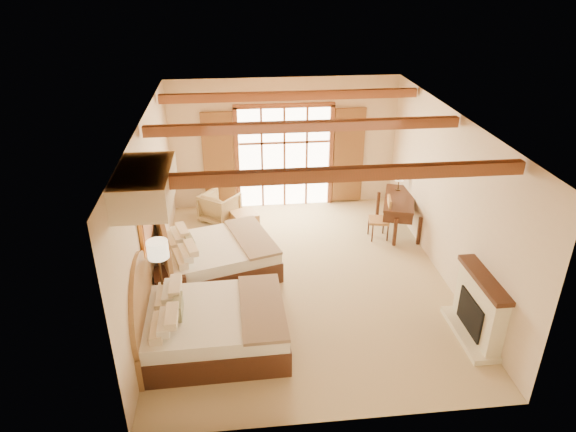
{
  "coord_description": "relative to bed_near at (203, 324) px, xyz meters",
  "views": [
    {
      "loc": [
        -1.2,
        -8.38,
        5.62
      ],
      "look_at": [
        -0.26,
        0.2,
        1.29
      ],
      "focal_mm": 32.0,
      "sensor_mm": 36.0,
      "label": 1
    }
  ],
  "objects": [
    {
      "name": "french_doors",
      "position": [
        1.83,
        5.22,
        0.8
      ],
      "size": [
        3.95,
        0.08,
        2.6
      ],
      "color": "white",
      "rests_on": "ground"
    },
    {
      "name": "desk",
      "position": [
        4.27,
        3.57,
        -0.02
      ],
      "size": [
        1.1,
        1.64,
        0.82
      ],
      "rotation": [
        0.0,
        0.0,
        -0.33
      ],
      "color": "#432318",
      "rests_on": "floor"
    },
    {
      "name": "canopy_valance",
      "position": [
        -0.57,
        -0.22,
        2.5
      ],
      "size": [
        0.7,
        1.4,
        0.45
      ],
      "primitive_type": "cube",
      "color": "#F7ECC0",
      "rests_on": "ceiling"
    },
    {
      "name": "floor",
      "position": [
        1.83,
        1.78,
        -0.45
      ],
      "size": [
        7.0,
        7.0,
        0.0
      ],
      "primitive_type": "plane",
      "color": "tan",
      "rests_on": "ground"
    },
    {
      "name": "fireplace",
      "position": [
        4.43,
        -0.22,
        0.06
      ],
      "size": [
        0.46,
        1.4,
        1.16
      ],
      "color": "beige",
      "rests_on": "ground"
    },
    {
      "name": "nightstand",
      "position": [
        -0.64,
        1.27,
        -0.13
      ],
      "size": [
        0.64,
        0.64,
        0.65
      ],
      "primitive_type": "cube",
      "rotation": [
        0.0,
        0.0,
        0.21
      ],
      "color": "#432318",
      "rests_on": "floor"
    },
    {
      "name": "painting",
      "position": [
        -0.87,
        1.03,
        1.3
      ],
      "size": [
        0.06,
        0.95,
        0.75
      ],
      "color": "orange",
      "rests_on": "wall_left"
    },
    {
      "name": "desk_lamp",
      "position": [
        4.36,
        4.0,
        0.67
      ],
      "size": [
        0.21,
        0.21,
        0.41
      ],
      "color": "#3D2C1C",
      "rests_on": "desk"
    },
    {
      "name": "desk_chair",
      "position": [
        3.76,
        3.25,
        -0.15
      ],
      "size": [
        0.51,
        0.51,
        0.99
      ],
      "rotation": [
        0.0,
        0.0,
        -0.2
      ],
      "color": "#B88B41",
      "rests_on": "floor"
    },
    {
      "name": "armchair",
      "position": [
        0.21,
        4.48,
        -0.1
      ],
      "size": [
        1.08,
        1.08,
        0.71
      ],
      "primitive_type": "imported",
      "rotation": [
        0.0,
        0.0,
        -3.81
      ],
      "color": "#A28756",
      "rests_on": "floor"
    },
    {
      "name": "wall_back",
      "position": [
        1.83,
        5.28,
        1.15
      ],
      "size": [
        5.5,
        0.0,
        5.5
      ],
      "primitive_type": "plane",
      "rotation": [
        1.57,
        0.0,
        0.0
      ],
      "color": "beige",
      "rests_on": "ground"
    },
    {
      "name": "ceiling_beams",
      "position": [
        1.83,
        1.78,
        2.63
      ],
      "size": [
        5.39,
        4.6,
        0.18
      ],
      "primitive_type": null,
      "color": "brown",
      "rests_on": "ceiling"
    },
    {
      "name": "bed_far",
      "position": [
        0.02,
        2.17,
        -0.02
      ],
      "size": [
        2.62,
        2.19,
        1.44
      ],
      "rotation": [
        0.0,
        0.0,
        0.29
      ],
      "color": "#432318",
      "rests_on": "floor"
    },
    {
      "name": "bed_near",
      "position": [
        0.0,
        0.0,
        0.0
      ],
      "size": [
        2.3,
        1.79,
        1.5
      ],
      "rotation": [
        0.0,
        0.0,
        0.02
      ],
      "color": "#432318",
      "rests_on": "floor"
    },
    {
      "name": "floor_lamp",
      "position": [
        -0.67,
        0.64,
        0.93
      ],
      "size": [
        0.34,
        0.34,
        1.62
      ],
      "color": "#3D2C1C",
      "rests_on": "floor"
    },
    {
      "name": "wall_left",
      "position": [
        -0.92,
        1.78,
        1.15
      ],
      "size": [
        0.0,
        7.0,
        7.0
      ],
      "primitive_type": "plane",
      "rotation": [
        1.57,
        0.0,
        1.57
      ],
      "color": "beige",
      "rests_on": "ground"
    },
    {
      "name": "wall_right",
      "position": [
        4.58,
        1.78,
        1.15
      ],
      "size": [
        0.0,
        7.0,
        7.0
      ],
      "primitive_type": "plane",
      "rotation": [
        1.57,
        0.0,
        -1.57
      ],
      "color": "beige",
      "rests_on": "ground"
    },
    {
      "name": "ottoman",
      "position": [
        0.78,
        4.02,
        -0.26
      ],
      "size": [
        0.7,
        0.7,
        0.39
      ],
      "primitive_type": "cube",
      "rotation": [
        0.0,
        0.0,
        0.36
      ],
      "color": "#A2864A",
      "rests_on": "floor"
    },
    {
      "name": "ceiling",
      "position": [
        1.83,
        1.78,
        2.75
      ],
      "size": [
        7.0,
        7.0,
        0.0
      ],
      "primitive_type": "plane",
      "rotation": [
        3.14,
        0.0,
        0.0
      ],
      "color": "#B46E39",
      "rests_on": "ground"
    }
  ]
}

